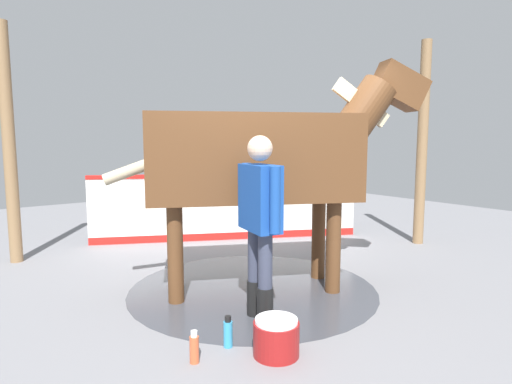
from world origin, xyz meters
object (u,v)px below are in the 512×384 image
handler (260,215)px  wash_bucket (276,337)px  horse (263,157)px  bottle_spray (194,348)px  bottle_shampoo (228,333)px

handler → wash_bucket: 1.07m
horse → wash_bucket: size_ratio=9.18×
bottle_spray → horse: bearing=34.8°
bottle_spray → bottle_shampoo: bearing=9.6°
horse → wash_bucket: bearing=-97.5°
handler → wash_bucket: handler is taller
handler → bottle_shampoo: handler is taller
handler → horse: bearing=-118.2°
wash_bucket → bottle_shampoo: size_ratio=1.39×
wash_bucket → handler: bearing=63.2°
handler → bottle_shampoo: 1.04m
horse → bottle_spray: size_ratio=13.14×
bottle_spray → wash_bucket: bearing=-26.5°
handler → bottle_spray: 1.26m
handler → bottle_shampoo: (-0.53, -0.28, -0.85)m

